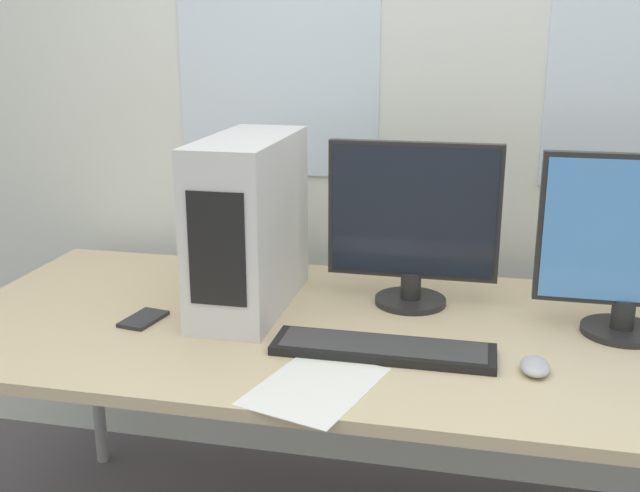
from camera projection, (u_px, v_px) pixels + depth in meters
wall_back at (462, 60)px, 2.18m from camera, size 8.00×0.07×2.70m
desk at (439, 348)px, 1.81m from camera, size 2.46×0.92×0.74m
pc_tower at (249, 223)px, 1.92m from camera, size 0.19×0.49×0.45m
monitor_main at (413, 223)px, 1.92m from camera, size 0.44×0.19×0.43m
monitor_right_near at (631, 245)px, 1.73m from camera, size 0.42×0.19×0.43m
keyboard at (383, 349)px, 1.68m from camera, size 0.50×0.13×0.02m
mouse at (535, 366)px, 1.59m from camera, size 0.06×0.10×0.03m
cell_phone at (143, 319)px, 1.87m from camera, size 0.09×0.14×0.01m
paper_sheet_left at (315, 386)px, 1.53m from camera, size 0.28×0.34×0.00m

